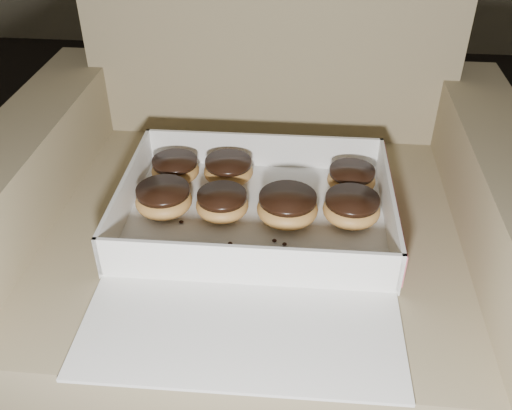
{
  "coord_description": "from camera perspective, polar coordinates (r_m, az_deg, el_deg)",
  "views": [
    {
      "loc": [
        -0.11,
        -0.33,
        0.95
      ],
      "look_at": [
        -0.18,
        0.39,
        0.43
      ],
      "focal_mm": 40.0,
      "sensor_mm": 36.0,
      "label": 1
    }
  ],
  "objects": [
    {
      "name": "donut_b",
      "position": [
        0.96,
        9.51,
        2.62
      ],
      "size": [
        0.08,
        0.08,
        0.04
      ],
      "color": "#BF8D42",
      "rests_on": "bakery_box"
    },
    {
      "name": "armchair",
      "position": [
        1.04,
        0.28,
        -4.47
      ],
      "size": [
        0.86,
        0.73,
        0.9
      ],
      "color": "#95845F",
      "rests_on": "floor"
    },
    {
      "name": "crumb_e",
      "position": [
        0.85,
        1.85,
        -3.57
      ],
      "size": [
        0.01,
        0.01,
        0.0
      ],
      "primitive_type": "ellipsoid",
      "color": "black",
      "rests_on": "bakery_box"
    },
    {
      "name": "bakery_box",
      "position": [
        0.87,
        -0.01,
        -2.46
      ],
      "size": [
        0.42,
        0.49,
        0.07
      ],
      "rotation": [
        0.0,
        0.0,
        0.01
      ],
      "color": "white",
      "rests_on": "armchair"
    },
    {
      "name": "donut_c",
      "position": [
        0.91,
        -9.22,
        0.58
      ],
      "size": [
        0.09,
        0.09,
        0.05
      ],
      "color": "#BF8D42",
      "rests_on": "bakery_box"
    },
    {
      "name": "donut_f",
      "position": [
        0.99,
        -8.07,
        3.6
      ],
      "size": [
        0.08,
        0.08,
        0.04
      ],
      "color": "#BF8D42",
      "rests_on": "bakery_box"
    },
    {
      "name": "donut_a",
      "position": [
        0.88,
        3.16,
        -0.21
      ],
      "size": [
        0.1,
        0.1,
        0.05
      ],
      "color": "#BF8D42",
      "rests_on": "bakery_box"
    },
    {
      "name": "donut_g",
      "position": [
        0.89,
        9.52,
        -0.33
      ],
      "size": [
        0.09,
        0.09,
        0.04
      ],
      "color": "#BF8D42",
      "rests_on": "bakery_box"
    },
    {
      "name": "crumb_d",
      "position": [
        0.85,
        -2.61,
        -3.86
      ],
      "size": [
        0.01,
        0.01,
        0.0
      ],
      "primitive_type": "ellipsoid",
      "color": "black",
      "rests_on": "bakery_box"
    },
    {
      "name": "donut_e",
      "position": [
        0.97,
        -2.77,
        3.53
      ],
      "size": [
        0.08,
        0.08,
        0.04
      ],
      "color": "#BF8D42",
      "rests_on": "bakery_box"
    },
    {
      "name": "crumb_c",
      "position": [
        0.85,
        2.88,
        -3.93
      ],
      "size": [
        0.01,
        0.01,
        0.0
      ],
      "primitive_type": "ellipsoid",
      "color": "black",
      "rests_on": "bakery_box"
    },
    {
      "name": "donut_d",
      "position": [
        0.89,
        -3.4,
        0.13
      ],
      "size": [
        0.08,
        0.08,
        0.04
      ],
      "color": "#BF8D42",
      "rests_on": "bakery_box"
    },
    {
      "name": "crumb_b",
      "position": [
        0.8,
        11.33,
        -7.44
      ],
      "size": [
        0.01,
        0.01,
        0.0
      ],
      "primitive_type": "ellipsoid",
      "color": "black",
      "rests_on": "bakery_box"
    },
    {
      "name": "crumb_a",
      "position": [
        0.89,
        -7.48,
        -1.68
      ],
      "size": [
        0.01,
        0.01,
        0.0
      ],
      "primitive_type": "ellipsoid",
      "color": "black",
      "rests_on": "bakery_box"
    }
  ]
}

